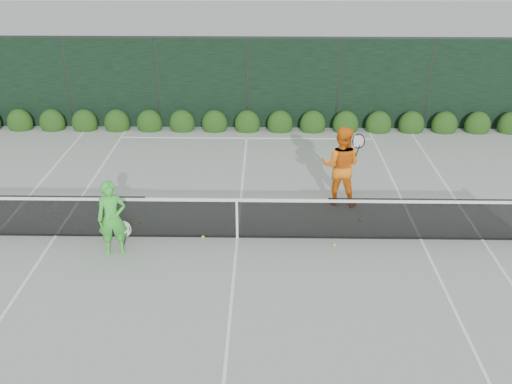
{
  "coord_description": "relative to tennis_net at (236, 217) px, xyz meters",
  "views": [
    {
      "loc": [
        0.62,
        -11.09,
        6.51
      ],
      "look_at": [
        0.42,
        0.3,
        1.0
      ],
      "focal_mm": 40.0,
      "sensor_mm": 36.0,
      "label": 1
    }
  ],
  "objects": [
    {
      "name": "windscreen_fence",
      "position": [
        0.02,
        -2.71,
        0.98
      ],
      "size": [
        32.0,
        21.07,
        3.06
      ],
      "color": "black",
      "rests_on": "ground"
    },
    {
      "name": "hedge_row",
      "position": [
        0.02,
        7.15,
        -0.3
      ],
      "size": [
        31.66,
        0.65,
        0.94
      ],
      "color": "#183B10",
      "rests_on": "ground"
    },
    {
      "name": "player_woman",
      "position": [
        -2.56,
        -0.66,
        0.3
      ],
      "size": [
        0.69,
        0.52,
        1.66
      ],
      "rotation": [
        0.0,
        0.0,
        0.22
      ],
      "color": "green",
      "rests_on": "ground"
    },
    {
      "name": "ground",
      "position": [
        0.02,
        0.0,
        -0.53
      ],
      "size": [
        80.0,
        80.0,
        0.0
      ],
      "primitive_type": "plane",
      "color": "gray",
      "rests_on": "ground"
    },
    {
      "name": "tennis_net",
      "position": [
        0.0,
        0.0,
        0.0
      ],
      "size": [
        12.9,
        0.1,
        1.07
      ],
      "color": "black",
      "rests_on": "ground"
    },
    {
      "name": "player_man",
      "position": [
        2.5,
        1.8,
        0.47
      ],
      "size": [
        1.14,
        0.98,
        2.01
      ],
      "rotation": [
        0.0,
        0.0,
        2.89
      ],
      "color": "orange",
      "rests_on": "ground"
    },
    {
      "name": "court_lines",
      "position": [
        0.02,
        0.0,
        -0.53
      ],
      "size": [
        11.03,
        23.83,
        0.01
      ],
      "color": "white",
      "rests_on": "ground"
    },
    {
      "name": "tennis_balls",
      "position": [
        -0.18,
        0.45,
        -0.5
      ],
      "size": [
        5.86,
        1.61,
        0.07
      ],
      "color": "yellow",
      "rests_on": "ground"
    }
  ]
}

